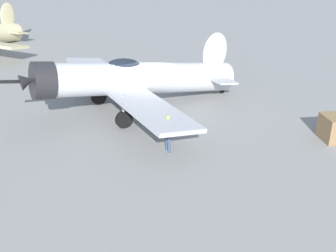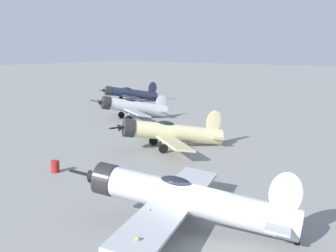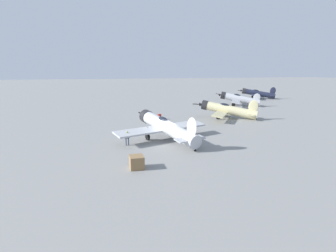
% 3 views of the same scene
% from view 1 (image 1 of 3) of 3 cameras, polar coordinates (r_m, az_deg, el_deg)
% --- Properties ---
extents(ground_plane, '(400.00, 400.00, 0.00)m').
position_cam_1_polar(ground_plane, '(20.22, -3.38, 2.50)').
color(ground_plane, gray).
extents(airplane_foreground, '(11.71, 11.51, 3.49)m').
position_cam_1_polar(airplane_foreground, '(19.47, -4.89, 6.65)').
color(airplane_foreground, '#B7BABF').
rests_on(airplane_foreground, ground_plane).
extents(ground_crew_mechanic, '(0.60, 0.29, 1.57)m').
position_cam_1_polar(ground_crew_mechanic, '(15.61, 0.00, -0.51)').
color(ground_crew_mechanic, '#384766').
rests_on(ground_crew_mechanic, ground_plane).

